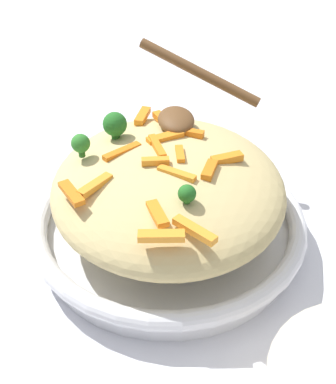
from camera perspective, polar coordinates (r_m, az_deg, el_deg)
The scene contains 23 objects.
ground_plane at distance 0.55m, azimuth -0.00°, elevation -5.55°, with size 2.40×2.40×0.00m, color silver.
serving_bowl at distance 0.54m, azimuth -0.00°, elevation -3.75°, with size 0.30×0.30×0.04m.
pasta_mound at distance 0.51m, azimuth -0.00°, elevation 0.72°, with size 0.26×0.24×0.07m, color #D1BA7A.
carrot_piece_0 at distance 0.41m, azimuth 3.11°, elevation -4.43°, with size 0.04×0.01×0.01m, color orange.
carrot_piece_1 at distance 0.50m, azimuth -1.26°, elevation 5.24°, with size 0.04×0.01×0.01m, color orange.
carrot_piece_2 at distance 0.47m, azimuth 4.83°, elevation 2.51°, with size 0.03×0.01×0.01m, color orange.
carrot_piece_3 at distance 0.57m, azimuth -2.98°, elevation 8.83°, with size 0.04×0.01×0.01m, color orange.
carrot_piece_4 at distance 0.40m, azimuth -0.79°, elevation -5.12°, with size 0.04×0.01×0.01m, color orange.
carrot_piece_5 at distance 0.52m, azimuth 2.45°, elevation 6.91°, with size 0.03×0.01×0.01m, color orange.
carrot_piece_6 at distance 0.51m, azimuth 0.15°, elevation 6.40°, with size 0.04×0.01×0.01m, color orange.
carrot_piece_7 at distance 0.56m, azimuth -0.90°, elevation 8.46°, with size 0.03×0.01×0.01m, color orange.
carrot_piece_8 at distance 0.42m, azimuth -1.24°, elevation -2.53°, with size 0.03×0.01×0.01m, color orange.
carrot_piece_9 at distance 0.45m, azimuth -11.17°, elevation -0.12°, with size 0.04×0.01×0.01m, color orange.
carrot_piece_10 at distance 0.49m, azimuth 1.41°, elevation 4.28°, with size 0.03×0.01×0.01m, color orange.
carrot_piece_11 at distance 0.47m, azimuth -1.48°, elevation 3.59°, with size 0.03×0.01×0.01m, color orange.
carrot_piece_12 at distance 0.46m, azimuth 1.01°, elevation 2.17°, with size 0.04×0.01×0.01m, color orange.
carrot_piece_13 at distance 0.46m, azimuth -8.46°, elevation 0.80°, with size 0.04×0.01×0.01m, color orange.
carrot_piece_14 at distance 0.50m, azimuth -5.37°, elevation 4.71°, with size 0.04×0.01×0.01m, color orange.
carrot_piece_15 at distance 0.49m, azimuth 6.86°, elevation 3.88°, with size 0.03×0.01×0.01m, color orange.
broccoli_floret_0 at distance 0.50m, azimuth -10.11°, elevation 5.53°, with size 0.02×0.02×0.02m.
broccoli_floret_1 at distance 0.52m, azimuth -6.19°, elevation 7.80°, with size 0.03×0.03×0.03m.
broccoli_floret_2 at distance 0.43m, azimuth 2.22°, elevation -0.20°, with size 0.02×0.02×0.02m.
serving_spoon at distance 0.56m, azimuth 1.96°, elevation 10.40°, with size 0.13×0.14×0.07m.
Camera 1 is at (-0.41, 0.03, 0.38)m, focal length 45.89 mm.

